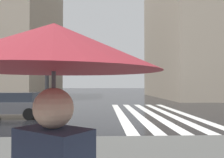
% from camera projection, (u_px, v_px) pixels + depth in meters
% --- Properties ---
extents(ground_plane, '(220.00, 220.00, 0.00)m').
position_uv_depth(ground_plane, '(140.00, 125.00, 10.71)').
color(ground_plane, black).
extents(zebra_crossing, '(13.00, 4.50, 0.01)m').
position_uv_depth(zebra_crossing, '(152.00, 114.00, 14.76)').
color(zebra_crossing, silver).
rests_on(zebra_crossing, ground_plane).
extents(traffic_signal_post, '(0.44, 0.30, 3.11)m').
position_uv_depth(traffic_signal_post, '(48.00, 67.00, 7.14)').
color(traffic_signal_post, '#232326').
rests_on(traffic_signal_post, sidewalk_pavement).
extents(car_dark_grey, '(1.85, 4.10, 1.41)m').
position_uv_depth(car_dark_grey, '(12.00, 104.00, 12.94)').
color(car_dark_grey, '#4C4C51').
rests_on(car_dark_grey, ground_plane).
extents(pedestrian_approaching_kerb, '(1.18, 1.18, 2.03)m').
position_uv_depth(pedestrian_approaching_kerb, '(54.00, 82.00, 1.26)').
color(pedestrian_approaching_kerb, '#2D3851').
rests_on(pedestrian_approaching_kerb, sidewalk_pavement).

